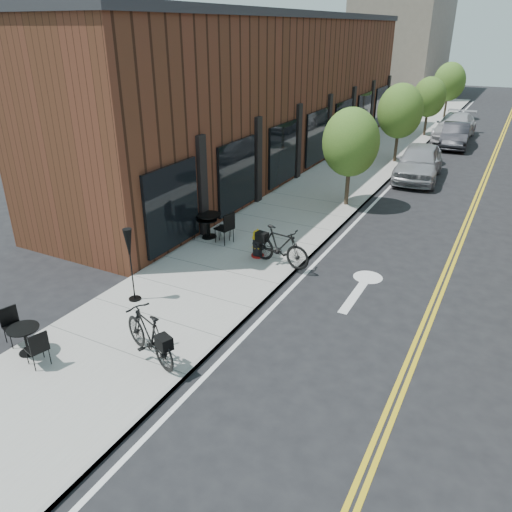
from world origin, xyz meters
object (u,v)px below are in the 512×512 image
Objects in this scene: fire_hydrant at (258,244)px; parked_car_a at (419,162)px; patio_umbrella at (129,250)px; parked_car_b at (455,135)px; bistro_set_a at (25,337)px; bistro_set_c at (207,226)px; bicycle_right at (280,246)px; parked_car_c at (455,126)px; bistro_set_b at (209,222)px; bicycle_left at (149,335)px.

parked_car_a is (2.50, 11.64, 0.27)m from fire_hydrant.
patio_umbrella reaches higher than parked_car_b.
bistro_set_c is (-0.10, 7.40, 0.01)m from bistro_set_a.
bicycle_right is 4.52m from patio_umbrella.
bicycle_right is at bearing -102.25° from parked_car_a.
parked_car_c is (1.75, 22.67, 0.06)m from bicycle_right.
bistro_set_b reaches higher than bistro_set_a.
bistro_set_a is 0.98× the size of bistro_set_c.
bistro_set_c is at bearing -117.30° from parked_car_a.
parked_car_a reaches higher than bistro_set_b.
bistro_set_c is at bearing -109.62° from parked_car_b.
bistro_set_c is (0.00, -0.10, -0.09)m from bistro_set_b.
bistro_set_b is at bearing -101.47° from parked_car_c.
bicycle_right is 1.00× the size of bistro_set_b.
bistro_set_a is at bearing -98.18° from parked_car_c.
fire_hydrant is 0.90m from bicycle_right.
bistro_set_a is at bearing 163.75° from bicycle_right.
patio_umbrella is (0.60, -4.44, 0.99)m from bistro_set_c.
parked_car_b is 2.68m from parked_car_c.
fire_hydrant is at bearing -2.72° from bistro_set_b.
bistro_set_b is 0.41× the size of parked_car_a.
bicycle_left is 0.36× the size of parked_car_c.
parked_car_b is at bearing 95.20° from bistro_set_a.
fire_hydrant is 22.62m from parked_car_c.
bistro_set_b is 22.35m from parked_car_c.
bicycle_left is at bearing -177.10° from bicycle_right.
bistro_set_a is at bearing -112.16° from bistro_set_c.
parked_car_c is at bearing 85.08° from parked_car_a.
parked_car_a is (2.11, 17.35, 0.13)m from bicycle_left.
patio_umbrella is (-2.00, 1.81, 0.85)m from bicycle_left.
bistro_set_c is 0.34× the size of parked_car_a.
bicycle_left is 0.96× the size of bistro_set_b.
bistro_set_c is (-2.59, 6.25, -0.14)m from bicycle_left.
bicycle_left reaches higher than bistro_set_a.
bistro_set_b is at bearing 67.09° from bistro_set_c.
bicycle_right is (0.86, -0.21, 0.17)m from fire_hydrant.
parked_car_a is (4.70, 11.00, 0.18)m from bistro_set_b.
parked_car_b reaches higher than fire_hydrant.
bicycle_left is 1.20× the size of bistro_set_a.
patio_umbrella is at bearing -110.51° from bicycle_left.
bistro_set_a is 0.30× the size of parked_car_c.
fire_hydrant is 5.73m from bicycle_left.
fire_hydrant is 11.90m from parked_car_a.
parked_car_b reaches higher than bistro_set_b.
bistro_set_a is 0.80× the size of bistro_set_b.
bistro_set_c is (-2.20, 0.53, 0.00)m from fire_hydrant.
bicycle_left is 0.45× the size of parked_car_b.
parked_car_b is (2.61, 25.53, 0.01)m from bicycle_left.
patio_umbrella is at bearing -69.03° from bistro_set_b.
parked_car_b is at bearing -80.56° from parked_car_c.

